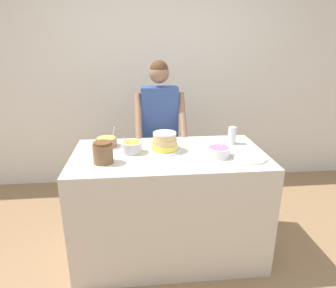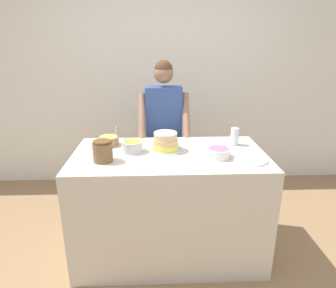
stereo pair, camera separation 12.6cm
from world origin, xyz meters
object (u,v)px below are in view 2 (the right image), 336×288
Objects in this scene: frosting_bowl_purple at (219,152)px; drinking_glass at (235,137)px; person_baker at (164,124)px; stoneware_jar at (103,151)px; frosting_bowl_yellow at (109,140)px; ceramic_plate at (250,159)px; frosting_bowl_orange at (132,146)px; cake at (165,142)px.

frosting_bowl_purple reaches higher than drinking_glass.
stoneware_jar is at bearing -119.88° from person_baker.
frosting_bowl_yellow reaches higher than drinking_glass.
person_baker is 1.04m from ceramic_plate.
person_baker reaches higher than stoneware_jar.
stoneware_jar is at bearing -162.88° from drinking_glass.
person_baker is at bearing 117.00° from frosting_bowl_purple.
frosting_bowl_yellow is (-0.21, 0.17, -0.01)m from frosting_bowl_orange.
ceramic_plate is 1.63× the size of stoneware_jar.
stoneware_jar reaches higher than drinking_glass.
ceramic_plate is at bearing -19.47° from frosting_bowl_yellow.
cake reaches higher than ceramic_plate.
stoneware_jar is (-0.46, -0.21, 0.01)m from cake.
drinking_glass reaches higher than frosting_bowl_orange.
drinking_glass is at bearing 10.73° from cake.
frosting_bowl_yellow is 1.16m from ceramic_plate.
stoneware_jar is at bearing -177.30° from frosting_bowl_purple.
drinking_glass is at bearing 8.82° from frosting_bowl_orange.
frosting_bowl_purple is 0.71× the size of ceramic_plate.
frosting_bowl_orange is 0.90× the size of frosting_bowl_purple.
frosting_bowl_yellow is 1.16× the size of drinking_glass.
frosting_bowl_orange reaches higher than ceramic_plate.
frosting_bowl_orange is at bearing -171.18° from drinking_glass.
cake is 0.43m from frosting_bowl_purple.
person_baker is 9.17× the size of frosting_bowl_yellow.
person_baker reaches higher than drinking_glass.
ceramic_plate is (0.89, -0.22, -0.04)m from frosting_bowl_orange.
drinking_glass is (0.59, 0.11, 0.01)m from cake.
frosting_bowl_purple reaches higher than frosting_bowl_yellow.
person_baker is 5.57× the size of cake.
frosting_bowl_purple is 0.24m from ceramic_plate.
person_baker is 0.60m from cake.
frosting_bowl_yellow is (-0.48, 0.15, -0.03)m from cake.
cake is 1.92× the size of drinking_glass.
ceramic_plate is (1.10, -0.39, -0.04)m from frosting_bowl_yellow.
stoneware_jar is (-0.86, -0.04, 0.04)m from frosting_bowl_purple.
frosting_bowl_orange is (-0.27, -0.62, -0.01)m from person_baker.
person_baker is at bearing 140.11° from drinking_glass.
frosting_bowl_purple is at bearing -63.00° from person_baker.
drinking_glass is (0.85, 0.13, 0.03)m from frosting_bowl_orange.
frosting_bowl_orange is at bearing 167.15° from frosting_bowl_purple.
drinking_glass reaches higher than ceramic_plate.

